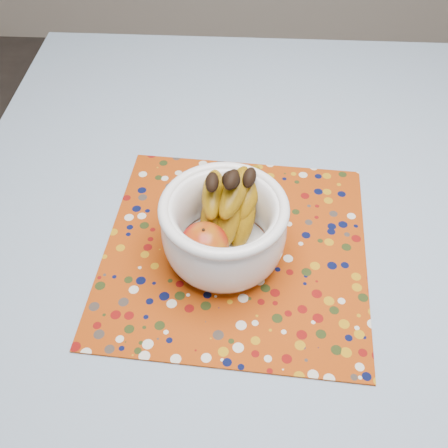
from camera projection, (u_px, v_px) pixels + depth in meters
name	position (u px, v px, depth m)	size (l,w,h in m)	color
table	(294.00, 246.00, 1.05)	(1.20, 1.20, 0.75)	brown
tablecloth	(298.00, 219.00, 0.99)	(1.32, 1.32, 0.01)	#6487A8
placemat	(235.00, 249.00, 0.93)	(0.46, 0.46, 0.00)	#973508
fruit_bowl	(226.00, 221.00, 0.87)	(0.21, 0.22, 0.17)	white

